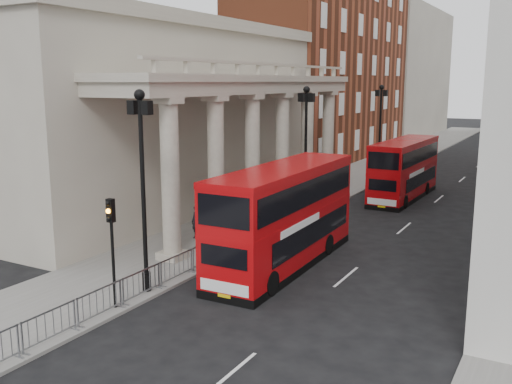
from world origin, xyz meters
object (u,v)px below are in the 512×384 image
lamp_post_mid (306,142)px  lamp_post_north (380,125)px  traffic_light (111,233)px  pedestrian_c (304,191)px  bus_far (404,168)px  lamp_post_south (143,178)px  pedestrian_b (228,206)px  pedestrian_a (197,222)px  bus_near (284,214)px

lamp_post_mid → lamp_post_north: same height
lamp_post_north → traffic_light: bearing=-89.8°
traffic_light → pedestrian_c: 21.69m
lamp_post_north → bus_far: size_ratio=0.81×
lamp_post_south → pedestrian_c: lamp_post_south is taller
lamp_post_north → pedestrian_b: 20.10m
lamp_post_south → bus_far: bearing=80.6°
pedestrian_b → pedestrian_c: 7.16m
lamp_post_south → pedestrian_a: size_ratio=4.43×
pedestrian_c → pedestrian_a: bearing=-66.4°
lamp_post_south → bus_far: lamp_post_south is taller
lamp_post_mid → bus_far: size_ratio=0.81×
lamp_post_mid → bus_near: lamp_post_mid is taller
bus_far → pedestrian_c: 8.07m
lamp_post_north → pedestrian_c: bearing=-97.5°
pedestrian_a → pedestrian_c: bearing=95.8°
lamp_post_north → bus_far: 8.58m
lamp_post_south → lamp_post_mid: bearing=90.0°
lamp_post_south → bus_near: (3.37, 6.13, -2.39)m
pedestrian_a → pedestrian_c: 11.92m
bus_near → lamp_post_south: bearing=-119.8°
bus_near → pedestrian_a: (-6.16, 1.50, -1.46)m
bus_near → pedestrian_a: size_ratio=5.97×
lamp_post_mid → pedestrian_c: lamp_post_mid is taller
pedestrian_a → traffic_light: bearing=-62.0°
lamp_post_mid → traffic_light: lamp_post_mid is taller
pedestrian_a → pedestrian_c: (1.15, 11.86, -0.10)m
lamp_post_north → lamp_post_south: bearing=-90.0°
lamp_post_north → traffic_light: 34.07m
lamp_post_south → lamp_post_north: (0.00, 32.00, 0.00)m
lamp_post_mid → bus_near: bearing=-71.1°
lamp_post_north → traffic_light: size_ratio=1.93×
bus_far → pedestrian_c: size_ratio=6.13×
lamp_post_mid → traffic_light: size_ratio=1.93×
lamp_post_north → bus_near: lamp_post_north is taller
lamp_post_mid → pedestrian_a: (-2.79, -8.37, -3.85)m
traffic_light → pedestrian_a: traffic_light is taller
traffic_light → bus_near: size_ratio=0.38×
pedestrian_a → pedestrian_b: bearing=113.6°
lamp_post_south → pedestrian_c: size_ratio=4.96×
bus_near → pedestrian_c: 14.36m
lamp_post_north → pedestrian_a: (-2.79, -24.37, -3.85)m
traffic_light → bus_far: traffic_light is taller
lamp_post_north → traffic_light: lamp_post_north is taller
pedestrian_a → lamp_post_north: bearing=94.8°
lamp_post_mid → bus_near: size_ratio=0.74×
bus_near → pedestrian_b: bearing=136.9°
traffic_light → pedestrian_c: size_ratio=2.56×
bus_far → lamp_post_south: bearing=-98.0°
pedestrian_a → bus_near: bearing=-2.4°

